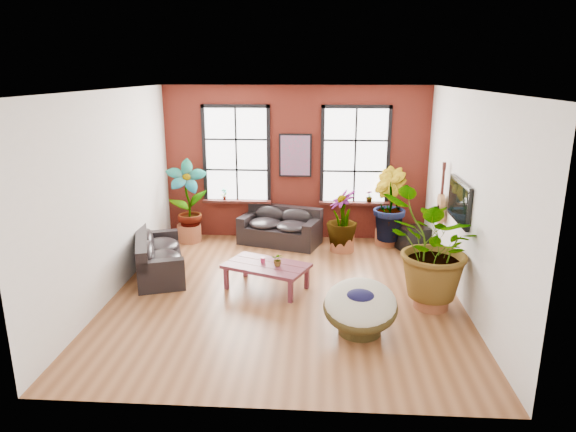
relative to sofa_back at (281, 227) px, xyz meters
name	(u,v)px	position (x,y,z in m)	size (l,w,h in m)	color
room	(286,195)	(0.31, -2.60, 1.38)	(6.04, 6.54, 3.54)	brown
sofa_back	(281,227)	(0.00, 0.00, 0.00)	(1.95, 1.36, 0.82)	black
sofa_left	(157,256)	(-2.24, -2.00, -0.02)	(1.42, 2.13, 0.78)	black
coffee_table	(266,267)	(-0.05, -2.58, 0.04)	(1.66, 1.33, 0.56)	#501D29
papasan_chair	(360,306)	(1.51, -4.10, 0.06)	(1.24, 1.26, 0.83)	#3A3014
poster	(295,155)	(0.31, 0.43, 1.58)	(0.74, 0.06, 0.98)	black
tv_wall_unit	(453,203)	(3.24, -2.15, 1.17)	(0.13, 1.86, 1.20)	black
media_box	(413,239)	(2.94, -0.28, -0.11)	(0.76, 0.70, 0.51)	black
pot_back_left	(189,233)	(-2.11, -0.01, -0.17)	(0.67, 0.67, 0.40)	brown
pot_back_right	(386,237)	(2.39, 0.04, -0.19)	(0.58, 0.58, 0.36)	brown
pot_right_wall	(431,295)	(2.75, -3.16, -0.16)	(0.71, 0.71, 0.42)	brown
pot_mid	(342,242)	(1.38, -0.43, -0.18)	(0.57, 0.57, 0.38)	brown
floor_plant_back_left	(188,199)	(-2.10, -0.05, 0.65)	(0.92, 0.62, 1.75)	#1E4111
floor_plant_back_right	(388,204)	(2.39, 0.01, 0.58)	(0.88, 0.71, 1.61)	#1E4111
floor_plant_right_wall	(434,247)	(2.73, -3.19, 0.69)	(1.62, 1.40, 1.80)	#1E4111
floor_plant_mid	(342,218)	(1.37, -0.45, 0.38)	(0.68, 0.68, 1.21)	#1E4111
table_plant	(278,259)	(0.16, -2.64, 0.22)	(0.22, 0.19, 0.24)	#1E4111
sill_plant_left	(224,194)	(-1.34, 0.38, 0.67)	(0.14, 0.10, 0.27)	#1E4111
sill_plant_right	(369,196)	(2.01, 0.38, 0.67)	(0.15, 0.15, 0.27)	#1E4111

